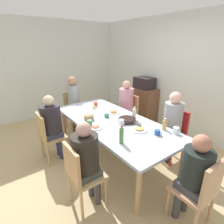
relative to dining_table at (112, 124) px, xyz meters
The scene contains 33 objects.
ground_plane 0.69m from the dining_table, ahead, with size 6.72×6.72×0.00m, color tan.
wall_back 2.09m from the dining_table, 90.00° to the left, with size 5.84×0.12×2.60m, color silver.
wall_left 2.92m from the dining_table, behind, with size 0.12×4.13×2.60m, color silver.
dining_table is the anchor object (origin of this frame).
chair_0 1.12m from the dining_table, 56.43° to the right, with size 0.40×0.40×0.90m.
person_0 1.03m from the dining_table, 53.64° to the right, with size 0.32×0.32×1.16m.
chair_1 1.61m from the dining_table, ahead, with size 0.40×0.40×0.90m.
person_1 1.51m from the dining_table, ahead, with size 0.31×0.31×1.13m.
chair_2 1.12m from the dining_table, 123.57° to the right, with size 0.40×0.40×0.90m.
person_2 1.03m from the dining_table, 126.32° to the right, with size 0.34×0.34×1.19m.
chair_3 1.61m from the dining_table, behind, with size 0.40×0.40×0.90m.
person_3 1.51m from the dining_table, behind, with size 0.30×0.30×1.29m.
chair_4 1.12m from the dining_table, 56.43° to the left, with size 0.40×0.40×0.90m.
person_4 1.03m from the dining_table, 53.67° to the left, with size 0.31×0.31×1.25m.
chair_5 1.12m from the dining_table, 123.57° to the left, with size 0.40×0.40×0.90m.
person_5 1.03m from the dining_table, 126.34° to the left, with size 0.31×0.31×1.24m.
plate_0 0.56m from the dining_table, 11.28° to the left, with size 0.26×0.26×0.04m.
plate_1 0.35m from the dining_table, 138.65° to the left, with size 0.23×0.23×0.04m.
plate_2 0.40m from the dining_table, 76.97° to the right, with size 0.21×0.21×0.04m.
plate_3 0.70m from the dining_table, behind, with size 0.20×0.20×0.04m.
bowl_0 0.41m from the dining_table, 130.28° to the right, with size 0.17×0.17×0.10m.
serving_pan 0.28m from the dining_table, 40.40° to the left, with size 0.47×0.29×0.06m.
cup_0 0.83m from the dining_table, 15.03° to the left, with size 0.12×0.08×0.08m.
cup_1 0.82m from the dining_table, 168.44° to the left, with size 0.11×0.08×0.09m.
cup_2 0.19m from the dining_table, behind, with size 0.11×0.08×0.07m.
cup_3 0.25m from the dining_table, ahead, with size 0.12×0.09×0.08m.
cup_4 0.43m from the dining_table, 96.09° to the right, with size 0.12×0.08×0.09m.
cup_5 1.05m from the dining_table, 26.20° to the left, with size 0.12×0.08×0.10m.
bottle_0 0.78m from the dining_table, 26.94° to the right, with size 0.06×0.06×0.25m.
bottle_1 0.42m from the dining_table, 57.37° to the left, with size 0.06×0.06×0.23m.
bottle_2 0.87m from the dining_table, 29.98° to the left, with size 0.06×0.06×0.18m.
side_cabinet 1.95m from the dining_table, 118.37° to the left, with size 0.70×0.44×0.90m, color brown.
microwave 1.97m from the dining_table, 118.37° to the left, with size 0.48×0.36×0.28m, color #281E25.
Camera 1 is at (2.23, -1.63, 1.97)m, focal length 28.45 mm.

